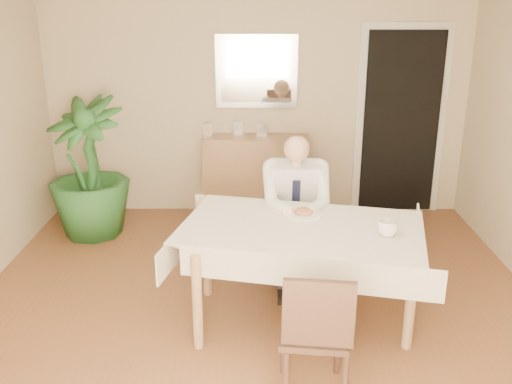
{
  "coord_description": "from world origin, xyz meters",
  "views": [
    {
      "loc": [
        0.02,
        -3.58,
        2.32
      ],
      "look_at": [
        0.0,
        0.35,
        0.95
      ],
      "focal_mm": 40.0,
      "sensor_mm": 36.0,
      "label": 1
    }
  ],
  "objects_px": {
    "dining_table": "(301,237)",
    "coffee_mug": "(388,228)",
    "potted_palm": "(88,168)",
    "chair_near": "(316,330)",
    "seated_man": "(296,205)",
    "sideboard": "(256,176)",
    "chair_far": "(294,212)"
  },
  "relations": [
    {
      "from": "dining_table",
      "to": "coffee_mug",
      "type": "distance_m",
      "value": 0.61
    },
    {
      "from": "coffee_mug",
      "to": "sideboard",
      "type": "relative_size",
      "value": 0.12
    },
    {
      "from": "dining_table",
      "to": "potted_palm",
      "type": "xyz_separation_m",
      "value": [
        -1.98,
        1.61,
        0.03
      ]
    },
    {
      "from": "seated_man",
      "to": "potted_palm",
      "type": "distance_m",
      "value": 2.23
    },
    {
      "from": "dining_table",
      "to": "seated_man",
      "type": "bearing_deg",
      "value": 102.65
    },
    {
      "from": "chair_near",
      "to": "potted_palm",
      "type": "height_order",
      "value": "potted_palm"
    },
    {
      "from": "dining_table",
      "to": "potted_palm",
      "type": "distance_m",
      "value": 2.55
    },
    {
      "from": "dining_table",
      "to": "seated_man",
      "type": "distance_m",
      "value": 0.59
    },
    {
      "from": "seated_man",
      "to": "sideboard",
      "type": "relative_size",
      "value": 1.12
    },
    {
      "from": "dining_table",
      "to": "seated_man",
      "type": "relative_size",
      "value": 1.55
    },
    {
      "from": "chair_far",
      "to": "seated_man",
      "type": "relative_size",
      "value": 0.74
    },
    {
      "from": "dining_table",
      "to": "chair_far",
      "type": "bearing_deg",
      "value": 102.65
    },
    {
      "from": "chair_far",
      "to": "coffee_mug",
      "type": "height_order",
      "value": "chair_far"
    },
    {
      "from": "dining_table",
      "to": "chair_near",
      "type": "height_order",
      "value": "chair_near"
    },
    {
      "from": "dining_table",
      "to": "coffee_mug",
      "type": "xyz_separation_m",
      "value": [
        0.57,
        -0.17,
        0.14
      ]
    },
    {
      "from": "chair_far",
      "to": "coffee_mug",
      "type": "relative_size",
      "value": 6.77
    },
    {
      "from": "seated_man",
      "to": "chair_near",
      "type": "bearing_deg",
      "value": -89.01
    },
    {
      "from": "dining_table",
      "to": "potted_palm",
      "type": "bearing_deg",
      "value": 153.66
    },
    {
      "from": "chair_near",
      "to": "dining_table",
      "type": "bearing_deg",
      "value": 98.08
    },
    {
      "from": "dining_table",
      "to": "chair_far",
      "type": "relative_size",
      "value": 2.09
    },
    {
      "from": "chair_far",
      "to": "coffee_mug",
      "type": "distance_m",
      "value": 1.23
    },
    {
      "from": "dining_table",
      "to": "sideboard",
      "type": "relative_size",
      "value": 1.74
    },
    {
      "from": "chair_near",
      "to": "potted_palm",
      "type": "xyz_separation_m",
      "value": [
        -2.01,
        2.5,
        0.22
      ]
    },
    {
      "from": "dining_table",
      "to": "chair_near",
      "type": "bearing_deg",
      "value": -75.7
    },
    {
      "from": "seated_man",
      "to": "sideboard",
      "type": "height_order",
      "value": "seated_man"
    },
    {
      "from": "chair_far",
      "to": "potted_palm",
      "type": "distance_m",
      "value": 2.12
    },
    {
      "from": "potted_palm",
      "to": "sideboard",
      "type": "bearing_deg",
      "value": 18.06
    },
    {
      "from": "seated_man",
      "to": "coffee_mug",
      "type": "xyz_separation_m",
      "value": [
        0.57,
        -0.76,
        0.12
      ]
    },
    {
      "from": "seated_man",
      "to": "potted_palm",
      "type": "height_order",
      "value": "potted_palm"
    },
    {
      "from": "coffee_mug",
      "to": "sideboard",
      "type": "distance_m",
      "value": 2.51
    },
    {
      "from": "dining_table",
      "to": "sideboard",
      "type": "height_order",
      "value": "sideboard"
    },
    {
      "from": "dining_table",
      "to": "sideboard",
      "type": "xyz_separation_m",
      "value": [
        -0.33,
        2.15,
        -0.22
      ]
    }
  ]
}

